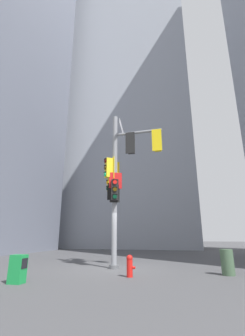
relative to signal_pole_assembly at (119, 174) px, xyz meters
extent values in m
plane|color=#474749|center=(-0.18, -0.21, -4.48)|extent=(120.00, 120.00, 0.00)
cube|color=#9399A3|center=(-3.41, 23.40, 20.22)|extent=(16.79, 16.79, 49.41)
cylinder|color=gray|center=(-0.18, -0.21, -0.65)|extent=(0.25, 0.25, 7.66)
cylinder|color=#595B5E|center=(-0.18, -0.21, -4.40)|extent=(0.45, 0.45, 0.16)
cylinder|color=gray|center=(1.05, -0.25, 2.11)|extent=(2.47, 0.22, 0.14)
cylinder|color=gray|center=(-0.58, 0.70, 0.52)|extent=(0.93, 1.87, 0.14)
cube|color=black|center=(0.68, -0.43, 1.51)|extent=(0.48, 0.05, 1.14)
cube|color=black|center=(0.68, -0.24, 1.51)|extent=(0.35, 0.35, 1.00)
cylinder|color=red|center=(0.69, -0.04, 1.86)|extent=(0.20, 0.07, 0.20)
cube|color=black|center=(0.69, -0.04, 1.98)|extent=(0.22, 0.08, 0.02)
cylinder|color=#3C2C06|center=(0.69, -0.04, 1.51)|extent=(0.20, 0.07, 0.20)
cube|color=black|center=(0.69, -0.04, 1.63)|extent=(0.22, 0.08, 0.02)
cylinder|color=#06311C|center=(0.69, -0.04, 1.16)|extent=(0.20, 0.07, 0.20)
cube|color=black|center=(0.69, -0.04, 1.28)|extent=(0.22, 0.08, 0.02)
cube|color=yellow|center=(2.03, -0.48, 1.51)|extent=(0.48, 0.05, 1.14)
cube|color=yellow|center=(2.04, -0.29, 1.51)|extent=(0.35, 0.35, 1.00)
cylinder|color=#360605|center=(2.05, -0.09, 1.86)|extent=(0.20, 0.07, 0.20)
cube|color=black|center=(2.05, -0.08, 1.98)|extent=(0.22, 0.08, 0.02)
cylinder|color=#3C2C06|center=(2.05, -0.09, 1.51)|extent=(0.20, 0.07, 0.20)
cube|color=black|center=(2.05, -0.08, 1.63)|extent=(0.22, 0.08, 0.02)
cylinder|color=#19C672|center=(2.05, -0.09, 1.16)|extent=(0.20, 0.07, 0.20)
cube|color=black|center=(2.05, -0.08, 1.28)|extent=(0.22, 0.08, 0.02)
cube|color=yellow|center=(-0.41, 0.77, -0.08)|extent=(0.22, 0.45, 1.14)
cube|color=yellow|center=(-0.58, 0.70, -0.08)|extent=(0.45, 0.45, 1.00)
cylinder|color=#360605|center=(-0.76, 0.62, 0.27)|extent=(0.14, 0.21, 0.20)
cube|color=black|center=(-0.77, 0.61, 0.39)|extent=(0.15, 0.23, 0.02)
cylinder|color=yellow|center=(-0.76, 0.62, -0.08)|extent=(0.14, 0.21, 0.20)
cube|color=black|center=(-0.77, 0.61, 0.04)|extent=(0.15, 0.23, 0.02)
cylinder|color=#06311C|center=(-0.76, 0.62, -0.43)|extent=(0.14, 0.21, 0.20)
cube|color=black|center=(-0.77, 0.61, -0.31)|extent=(0.15, 0.23, 0.02)
cube|color=gold|center=(-0.72, 1.50, -0.08)|extent=(0.22, 0.45, 1.14)
cube|color=gold|center=(-0.90, 1.42, -0.08)|extent=(0.45, 0.45, 1.00)
cylinder|color=#360605|center=(-1.08, 1.34, 0.27)|extent=(0.14, 0.21, 0.20)
cube|color=black|center=(-1.09, 1.34, 0.39)|extent=(0.15, 0.23, 0.02)
cylinder|color=yellow|center=(-1.08, 1.34, -0.08)|extent=(0.14, 0.21, 0.20)
cube|color=black|center=(-1.09, 1.34, 0.04)|extent=(0.15, 0.23, 0.02)
cylinder|color=#06311C|center=(-1.08, 1.34, -0.43)|extent=(0.14, 0.21, 0.20)
cube|color=black|center=(-1.09, 1.34, -0.31)|extent=(0.15, 0.23, 0.02)
cube|color=gold|center=(-0.22, -0.08, 0.09)|extent=(0.47, 0.17, 1.14)
cube|color=gold|center=(-0.28, 0.10, 0.09)|extent=(0.43, 0.43, 1.00)
cylinder|color=#360605|center=(-0.34, 0.29, 0.44)|extent=(0.21, 0.12, 0.20)
cube|color=black|center=(-0.34, 0.30, 0.56)|extent=(0.23, 0.13, 0.02)
cylinder|color=yellow|center=(-0.34, 0.29, 0.09)|extent=(0.21, 0.12, 0.20)
cube|color=black|center=(-0.34, 0.30, 0.21)|extent=(0.23, 0.13, 0.02)
cylinder|color=#06311C|center=(-0.34, 0.29, -0.26)|extent=(0.21, 0.12, 0.20)
cube|color=black|center=(-0.34, 0.30, -0.14)|extent=(0.23, 0.13, 0.02)
cube|color=black|center=(-0.14, -0.34, -0.92)|extent=(0.47, 0.17, 1.14)
cube|color=black|center=(-0.08, -0.52, -0.92)|extent=(0.42, 0.42, 1.00)
cylinder|color=red|center=(-0.03, -0.71, -0.57)|extent=(0.21, 0.12, 0.20)
cube|color=black|center=(-0.02, -0.72, -0.45)|extent=(0.23, 0.13, 0.02)
cylinder|color=#3C2C06|center=(-0.03, -0.71, -0.92)|extent=(0.21, 0.12, 0.20)
cube|color=black|center=(-0.02, -0.72, -0.80)|extent=(0.23, 0.13, 0.02)
cylinder|color=#06311C|center=(-0.03, -0.71, -1.27)|extent=(0.21, 0.12, 0.20)
cube|color=black|center=(-0.02, -0.72, -1.15)|extent=(0.23, 0.13, 0.02)
cube|color=yellow|center=(-0.29, -0.29, 0.25)|extent=(0.31, 0.41, 1.14)
cube|color=yellow|center=(-0.44, -0.40, 0.25)|extent=(0.48, 0.48, 1.00)
cylinder|color=#360605|center=(-0.60, -0.52, 0.60)|extent=(0.17, 0.20, 0.20)
cube|color=black|center=(-0.61, -0.52, 0.72)|extent=(0.19, 0.22, 0.02)
cylinder|color=#3C2C06|center=(-0.60, -0.52, 0.25)|extent=(0.17, 0.20, 0.20)
cube|color=black|center=(-0.61, -0.52, 0.37)|extent=(0.19, 0.22, 0.02)
cylinder|color=#19C672|center=(-0.60, -0.52, -0.10)|extent=(0.17, 0.20, 0.20)
cube|color=black|center=(-0.61, -0.52, 0.02)|extent=(0.19, 0.22, 0.02)
cube|color=white|center=(0.17, -0.17, 2.51)|extent=(0.23, 1.72, 0.28)
cube|color=#19479E|center=(0.17, -0.17, 2.51)|extent=(0.22, 1.68, 0.24)
cube|color=red|center=(-0.09, -0.41, -0.41)|extent=(0.59, 0.29, 0.80)
cube|color=white|center=(-0.09, -0.41, -0.41)|extent=(0.55, 0.27, 0.76)
cube|color=black|center=(-0.20, -0.43, -1.01)|extent=(0.60, 0.08, 0.72)
cube|color=white|center=(-0.20, -0.43, -1.01)|extent=(0.56, 0.07, 0.68)
cylinder|color=red|center=(1.00, -2.30, -4.19)|extent=(0.22, 0.22, 0.59)
sphere|color=red|center=(1.00, -2.30, -3.84)|extent=(0.23, 0.23, 0.23)
cylinder|color=red|center=(1.16, -2.30, -4.16)|extent=(0.10, 0.09, 0.09)
cube|color=#198C3F|center=(-2.19, -4.32, -4.06)|extent=(0.44, 0.36, 0.85)
cube|color=black|center=(-1.96, -4.32, -3.89)|extent=(0.01, 0.29, 0.31)
cylinder|color=#3F593F|center=(4.55, -1.03, -4.01)|extent=(0.47, 0.47, 0.94)
camera|label=1|loc=(2.94, -11.32, -3.06)|focal=25.12mm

